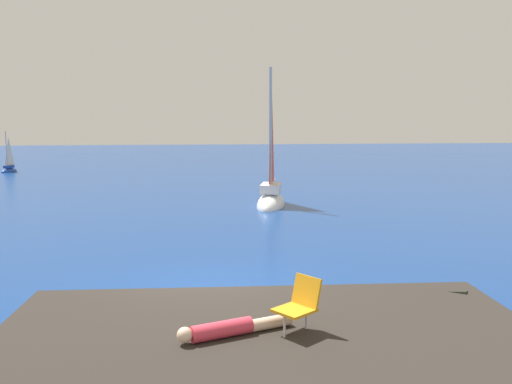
% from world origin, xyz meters
% --- Properties ---
extents(ground_plane, '(160.00, 160.00, 0.00)m').
position_xyz_m(ground_plane, '(0.00, 0.00, 0.00)').
color(ground_plane, navy).
extents(shore_ledge, '(8.32, 4.91, 0.58)m').
position_xyz_m(shore_ledge, '(0.60, -3.57, 0.29)').
color(shore_ledge, '#2D2823').
rests_on(shore_ledge, ground).
extents(boulder_seaward, '(1.64, 1.71, 0.86)m').
position_xyz_m(boulder_seaward, '(-0.39, -1.54, 0.00)').
color(boulder_seaward, '#2A2724').
rests_on(boulder_seaward, ground).
extents(boulder_inland, '(1.92, 2.01, 1.25)m').
position_xyz_m(boulder_inland, '(4.13, -1.55, 0.00)').
color(boulder_inland, '#282B1F').
rests_on(boulder_inland, ground).
extents(sailboat_near, '(2.04, 3.62, 6.54)m').
position_xyz_m(sailboat_near, '(3.14, 11.77, 0.35)').
color(sailboat_near, white).
rests_on(sailboat_near, ground).
extents(sailboat_far, '(1.06, 1.85, 3.34)m').
position_xyz_m(sailboat_far, '(-13.66, 30.32, 0.18)').
color(sailboat_far, '#193D99').
rests_on(sailboat_far, ground).
extents(person_sunbather, '(1.70, 0.72, 0.25)m').
position_xyz_m(person_sunbather, '(0.04, -3.63, 0.69)').
color(person_sunbather, '#DB384C').
rests_on(person_sunbather, shore_ledge).
extents(beach_chair, '(0.76, 0.74, 0.80)m').
position_xyz_m(beach_chair, '(1.06, -3.59, 1.02)').
color(beach_chair, orange).
rests_on(beach_chair, shore_ledge).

